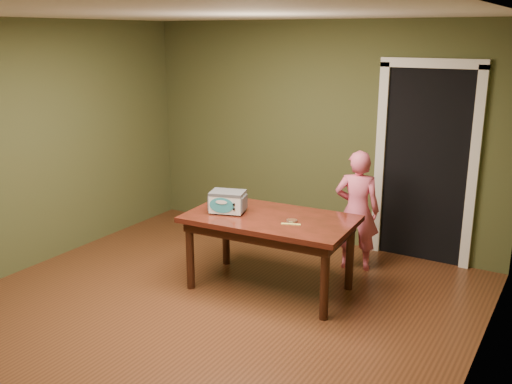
# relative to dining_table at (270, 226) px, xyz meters

# --- Properties ---
(floor) EXTENTS (5.00, 5.00, 0.00)m
(floor) POSITION_rel_dining_table_xyz_m (-0.25, -0.93, -0.65)
(floor) COLOR #5B301A
(floor) RESTS_ON ground
(room_shell) EXTENTS (4.52, 5.02, 2.61)m
(room_shell) POSITION_rel_dining_table_xyz_m (-0.25, -0.93, 1.06)
(room_shell) COLOR #414926
(room_shell) RESTS_ON ground
(doorway) EXTENTS (1.10, 0.66, 2.25)m
(doorway) POSITION_rel_dining_table_xyz_m (1.05, 1.85, 0.41)
(doorway) COLOR black
(doorway) RESTS_ON ground
(dining_table) EXTENTS (1.65, 1.00, 0.75)m
(dining_table) POSITION_rel_dining_table_xyz_m (0.00, 0.00, 0.00)
(dining_table) COLOR #34150B
(dining_table) RESTS_ON floor
(toy_oven) EXTENTS (0.39, 0.32, 0.21)m
(toy_oven) POSITION_rel_dining_table_xyz_m (-0.42, -0.10, 0.22)
(toy_oven) COLOR #4C4F54
(toy_oven) RESTS_ON dining_table
(baking_pan) EXTENTS (0.10, 0.10, 0.02)m
(baking_pan) POSITION_rel_dining_table_xyz_m (0.25, -0.04, 0.11)
(baking_pan) COLOR silver
(baking_pan) RESTS_ON dining_table
(spatula) EXTENTS (0.18, 0.08, 0.01)m
(spatula) POSITION_rel_dining_table_xyz_m (0.28, -0.11, 0.10)
(spatula) COLOR #E5DD63
(spatula) RESTS_ON dining_table
(child) EXTENTS (0.54, 0.43, 1.29)m
(child) POSITION_rel_dining_table_xyz_m (0.53, 0.93, -0.00)
(child) COLOR #F06284
(child) RESTS_ON floor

